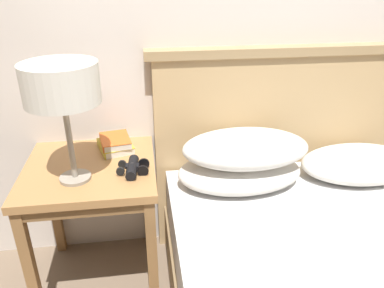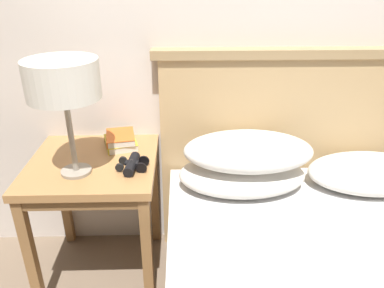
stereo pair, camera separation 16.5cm
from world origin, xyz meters
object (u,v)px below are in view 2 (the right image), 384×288
Objects in this scene: book_on_nightstand at (120,143)px; binoculars_pair at (132,164)px; table_lamp at (63,82)px; nightstand at (95,177)px; book_stacked_on_top at (120,137)px.

book_on_nightstand is 1.36× the size of binoculars_pair.
table_lamp is 2.24× the size of book_on_nightstand.
book_stacked_on_top is at bearing 53.26° from nightstand.
nightstand is 0.23m from book_stacked_on_top.
table_lamp is at bearing -111.70° from nightstand.
book_stacked_on_top is (0.11, 0.15, 0.14)m from nightstand.
nightstand is 1.35× the size of table_lamp.
book_on_nightstand reaches higher than nightstand.
binoculars_pair is (0.19, -0.09, 0.11)m from nightstand.
book_on_nightstand is at bearing 110.16° from binoculars_pair.
binoculars_pair is at bearing -69.84° from book_on_nightstand.
book_stacked_on_top is 1.24× the size of binoculars_pair.
nightstand is 3.03× the size of book_on_nightstand.
nightstand is at bearing -126.74° from book_stacked_on_top.
binoculars_pair reaches higher than nightstand.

